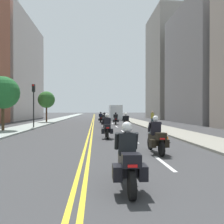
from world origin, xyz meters
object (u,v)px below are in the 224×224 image
motorcycle_1 (156,138)px  motorcycle_0 (127,162)px  motorcycle_2 (107,128)px  parked_truck (115,113)px  motorcycle_6 (101,118)px  motorcycle_4 (104,121)px  traffic_light_near (34,98)px  street_tree_1 (3,93)px  motorcycle_3 (126,124)px  street_tree_0 (46,100)px  traffic_cone_1 (157,131)px  motorcycle_5 (116,119)px  traffic_cone_2 (167,137)px  pedestrian_0 (152,118)px

motorcycle_1 → motorcycle_0: bearing=-115.9°
motorcycle_2 → parked_truck: 28.79m
motorcycle_1 → motorcycle_6: 24.74m
motorcycle_4 → traffic_light_near: traffic_light_near is taller
traffic_light_near → motorcycle_4: bearing=4.5°
street_tree_1 → motorcycle_2: bearing=-31.5°
motorcycle_3 → street_tree_0: size_ratio=0.49×
motorcycle_0 → street_tree_1: street_tree_1 is taller
traffic_cone_1 → parked_truck: (-0.60, 27.82, 0.91)m
motorcycle_6 → motorcycle_5: bearing=-70.3°
motorcycle_2 → street_tree_0: size_ratio=0.46×
traffic_cone_2 → pedestrian_0: (3.08, 15.39, 0.60)m
traffic_light_near → street_tree_1: street_tree_1 is taller
motorcycle_5 → motorcycle_6: bearing=115.2°
motorcycle_4 → traffic_light_near: (-7.39, -0.58, 2.50)m
motorcycle_0 → motorcycle_5: (1.93, 24.51, 0.01)m
motorcycle_6 → traffic_cone_2: size_ratio=3.45×
motorcycle_4 → street_tree_0: street_tree_0 is taller
street_tree_1 → parked_truck: bearing=62.8°
motorcycle_4 → motorcycle_6: (-0.17, 9.60, -0.02)m
motorcycle_0 → street_tree_0: size_ratio=0.47×
motorcycle_5 → street_tree_0: street_tree_0 is taller
motorcycle_0 → traffic_cone_2: (3.36, 7.50, -0.33)m
motorcycle_5 → street_tree_0: (-9.98, 4.78, 2.79)m
street_tree_0 → street_tree_1: size_ratio=0.97×
motorcycle_1 → motorcycle_4: (-1.64, 15.07, 0.01)m
motorcycle_2 → traffic_cone_1: 3.76m
motorcycle_3 → traffic_light_near: 10.46m
pedestrian_0 → parked_truck: 15.93m
traffic_cone_1 → street_tree_0: bearing=122.1°
motorcycle_4 → traffic_cone_2: bearing=-77.3°
parked_truck → traffic_cone_2: bearing=-89.5°
motorcycle_0 → parked_truck: parked_truck is taller
motorcycle_0 → motorcycle_4: size_ratio=1.03×
motorcycle_4 → pedestrian_0: (6.20, 3.51, 0.25)m
motorcycle_0 → pedestrian_0: pedestrian_0 is taller
motorcycle_1 → traffic_cone_1: bearing=71.8°
motorcycle_0 → motorcycle_4: bearing=89.8°
motorcycle_6 → street_tree_1: street_tree_1 is taller
motorcycle_1 → traffic_cone_2: 3.53m
traffic_light_near → motorcycle_6: bearing=54.7°
motorcycle_1 → motorcycle_2: size_ratio=1.03×
pedestrian_0 → motorcycle_4: bearing=177.9°
motorcycle_2 → traffic_light_near: (-7.16, 8.97, 2.50)m
street_tree_0 → motorcycle_5: bearing=-25.6°
street_tree_0 → street_tree_1: 14.06m
motorcycle_3 → motorcycle_5: 10.24m
motorcycle_5 → traffic_cone_1: bearing=-80.3°
traffic_cone_1 → motorcycle_5: bearing=97.1°
motorcycle_4 → pedestrian_0: 7.13m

